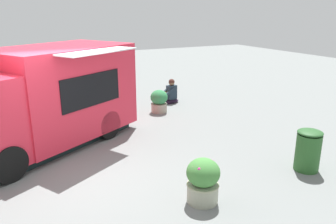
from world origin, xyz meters
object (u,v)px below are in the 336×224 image
(planter_flowering_far, at_px, (159,101))
(trash_bin, at_px, (308,150))
(person_customer, at_px, (171,94))
(food_truck, at_px, (43,101))
(planter_flowering_near, at_px, (203,180))

(planter_flowering_far, relative_size, trash_bin, 0.84)
(person_customer, height_order, planter_flowering_far, person_customer)
(food_truck, distance_m, planter_flowering_near, 4.48)
(trash_bin, bearing_deg, planter_flowering_far, -79.62)
(planter_flowering_near, bearing_deg, person_customer, -112.76)
(food_truck, xyz_separation_m, planter_flowering_far, (-3.72, -1.31, -0.77))
(planter_flowering_near, bearing_deg, trash_bin, -179.06)
(food_truck, height_order, planter_flowering_near, food_truck)
(planter_flowering_near, bearing_deg, planter_flowering_far, -107.67)
(planter_flowering_near, xyz_separation_m, trash_bin, (-2.61, -0.04, 0.04))
(food_truck, relative_size, planter_flowering_far, 6.91)
(food_truck, height_order, planter_flowering_far, food_truck)
(person_customer, distance_m, trash_bin, 6.06)
(food_truck, distance_m, planter_flowering_far, 4.02)
(person_customer, xyz_separation_m, planter_flowering_far, (0.89, 0.87, 0.04))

